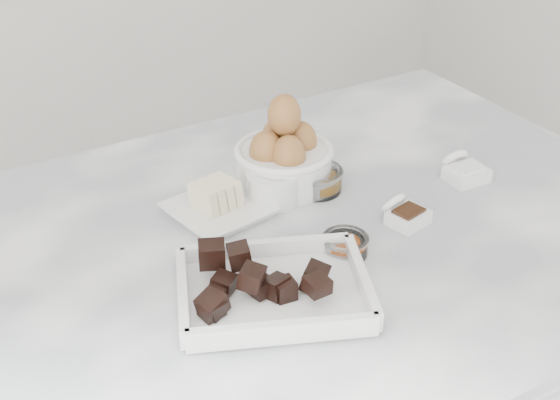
# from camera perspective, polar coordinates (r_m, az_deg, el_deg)

# --- Properties ---
(marble_slab) EXTENTS (1.20, 0.80, 0.04)m
(marble_slab) POSITION_cam_1_polar(r_m,az_deg,el_deg) (1.13, -0.10, -3.56)
(marble_slab) COLOR white
(marble_slab) RESTS_ON cabinet
(chocolate_dish) EXTENTS (0.29, 0.26, 0.06)m
(chocolate_dish) POSITION_cam_1_polar(r_m,az_deg,el_deg) (0.98, -0.47, -6.21)
(chocolate_dish) COLOR white
(chocolate_dish) RESTS_ON marble_slab
(butter_plate) EXTENTS (0.15, 0.15, 0.06)m
(butter_plate) POSITION_cam_1_polar(r_m,az_deg,el_deg) (1.16, -4.59, -0.23)
(butter_plate) COLOR white
(butter_plate) RESTS_ON marble_slab
(sugar_ramekin) EXTENTS (0.08, 0.08, 0.05)m
(sugar_ramekin) POSITION_cam_1_polar(r_m,az_deg,el_deg) (1.19, -0.52, 1.08)
(sugar_ramekin) COLOR white
(sugar_ramekin) RESTS_ON marble_slab
(egg_bowl) EXTENTS (0.16, 0.16, 0.15)m
(egg_bowl) POSITION_cam_1_polar(r_m,az_deg,el_deg) (1.22, 0.27, 3.28)
(egg_bowl) COLOR white
(egg_bowl) RESTS_ON marble_slab
(honey_bowl) EXTENTS (0.09, 0.09, 0.04)m
(honey_bowl) POSITION_cam_1_polar(r_m,az_deg,el_deg) (1.22, 2.67, 1.55)
(honey_bowl) COLOR white
(honey_bowl) RESTS_ON marble_slab
(zest_bowl) EXTENTS (0.07, 0.07, 0.03)m
(zest_bowl) POSITION_cam_1_polar(r_m,az_deg,el_deg) (1.07, 4.78, -3.25)
(zest_bowl) COLOR white
(zest_bowl) RESTS_ON marble_slab
(vanilla_spoon) EXTENTS (0.06, 0.08, 0.04)m
(vanilla_spoon) POSITION_cam_1_polar(r_m,az_deg,el_deg) (1.15, 9.09, -0.99)
(vanilla_spoon) COLOR white
(vanilla_spoon) RESTS_ON marble_slab
(salt_spoon) EXTENTS (0.06, 0.08, 0.05)m
(salt_spoon) POSITION_cam_1_polar(r_m,az_deg,el_deg) (1.29, 13.27, 2.16)
(salt_spoon) COLOR white
(salt_spoon) RESTS_ON marble_slab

